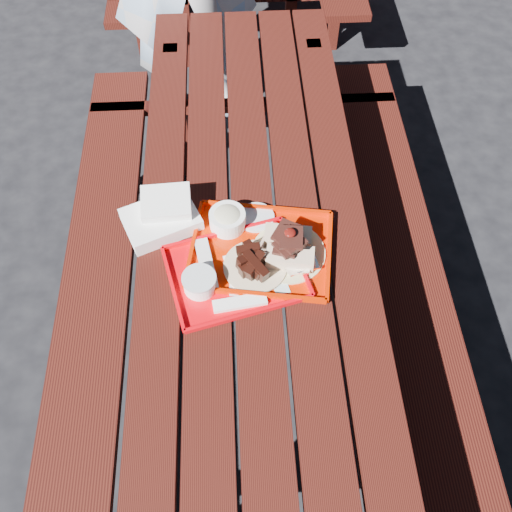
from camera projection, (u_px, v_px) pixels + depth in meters
name	position (u px, v px, depth m)	size (l,w,h in m)	color
ground	(254.00, 334.00, 2.46)	(60.00, 60.00, 0.00)	black
picnic_table_near	(254.00, 262.00, 1.99)	(1.41, 2.40, 0.75)	#3C120B
near_tray	(261.00, 241.00, 1.77)	(0.48, 0.40, 0.14)	#C41E00
far_tray	(234.00, 274.00, 1.72)	(0.46, 0.40, 0.07)	red
white_cloth	(163.00, 215.00, 1.82)	(0.28, 0.24, 0.09)	white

